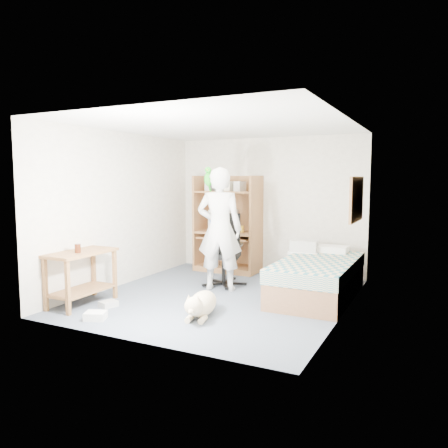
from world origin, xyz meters
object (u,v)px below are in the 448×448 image
Objects in this scene: office_chair at (224,260)px; dog at (201,304)px; computer_hutch at (229,228)px; bed at (318,278)px; printer_cart at (304,263)px; side_desk at (81,270)px; person at (220,229)px.

office_chair is 1.71m from dog.
computer_hutch reaches higher than bed.
printer_cart is (0.71, 2.17, 0.21)m from dog.
bed is 3.39m from side_desk.
person is at bearing -93.45° from office_chair.
bed is 2.02× the size of side_desk.
printer_cart is (1.18, 0.54, -0.04)m from office_chair.
office_chair is at bearing -162.90° from printer_cart.
computer_hutch is at bearing -85.58° from person.
bed is at bearing -29.29° from computer_hutch.
side_desk is 2.29m from office_chair.
person is at bearing 49.79° from side_desk.
dog is (0.47, -1.63, -0.25)m from office_chair.
person is (0.07, -0.31, 0.55)m from office_chair.
computer_hutch is 0.94× the size of person.
person is (0.49, -1.35, 0.14)m from computer_hutch.
bed is at bearing 172.99° from person.
office_chair reaches higher than side_desk.
person is at bearing 94.68° from dog.
person reaches higher than computer_hutch.
side_desk is 2.13m from person.
side_desk is 3.46m from printer_cart.
computer_hutch is 1.55× the size of office_chair.
bed is at bearing -18.62° from office_chair.
printer_cart is at bearing -17.19° from computer_hutch.
side_desk reaches higher than printer_cart.
bed is 1.90m from dog.
side_desk is 1.80m from dog.
computer_hutch is at bearing 155.27° from printer_cart.
office_chair reaches higher than printer_cart.
printer_cart is at bearing 59.46° from dog.
office_chair is at bearing 93.74° from dog.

